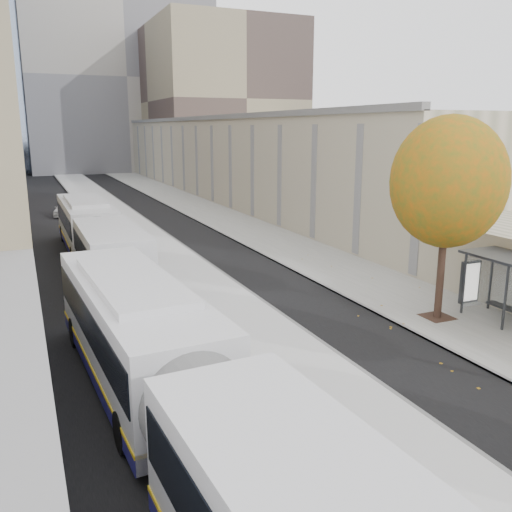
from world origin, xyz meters
TOP-DOWN VIEW (x-y plane):
  - bus_platform at (-3.88, 35.00)m, footprint 4.25×150.00m
  - sidewalk at (4.12, 35.00)m, footprint 4.75×150.00m
  - building_tan at (15.50, 64.00)m, footprint 18.00×92.00m
  - building_far_block at (6.00, 96.00)m, footprint 30.00×18.00m
  - tree_c at (3.60, 13.00)m, footprint 4.20×4.20m
  - bus_near at (-7.87, 8.37)m, footprint 3.58×17.79m
  - bus_far at (-7.29, 26.96)m, footprint 2.65×17.50m
  - distant_car at (-7.50, 45.21)m, footprint 2.30×3.83m

SIDE VIEW (x-z plane):
  - sidewalk at x=4.12m, z-range 0.00..0.08m
  - bus_platform at x=-3.88m, z-range 0.00..0.15m
  - distant_car at x=-7.50m, z-range 0.00..1.22m
  - bus_far at x=-7.29m, z-range 0.14..3.05m
  - bus_near at x=-7.87m, z-range 0.14..3.08m
  - building_tan at x=15.50m, z-range 0.00..8.00m
  - tree_c at x=3.60m, z-range 1.61..8.89m
  - building_far_block at x=6.00m, z-range 0.00..30.00m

